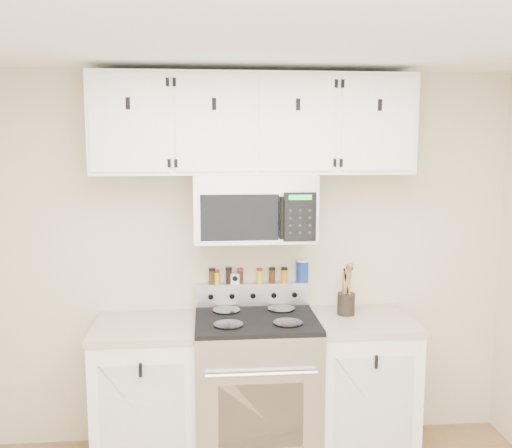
{
  "coord_description": "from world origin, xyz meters",
  "views": [
    {
      "loc": [
        -0.31,
        -2.02,
        2.03
      ],
      "look_at": [
        0.0,
        1.45,
        1.54
      ],
      "focal_mm": 40.0,
      "sensor_mm": 36.0,
      "label": 1
    }
  ],
  "objects_px": {
    "microwave": "(254,207)",
    "utensil_crock": "(346,302)",
    "range": "(256,387)",
    "salt_canister": "(302,271)"
  },
  "relations": [
    {
      "from": "microwave",
      "to": "utensil_crock",
      "type": "distance_m",
      "value": 0.87
    },
    {
      "from": "range",
      "to": "microwave",
      "type": "relative_size",
      "value": 1.45
    },
    {
      "from": "utensil_crock",
      "to": "salt_canister",
      "type": "bearing_deg",
      "value": 144.56
    },
    {
      "from": "microwave",
      "to": "salt_canister",
      "type": "xyz_separation_m",
      "value": [
        0.34,
        0.16,
        -0.45
      ]
    },
    {
      "from": "utensil_crock",
      "to": "salt_canister",
      "type": "distance_m",
      "value": 0.36
    },
    {
      "from": "range",
      "to": "salt_canister",
      "type": "bearing_deg",
      "value": 39.7
    },
    {
      "from": "microwave",
      "to": "salt_canister",
      "type": "height_order",
      "value": "microwave"
    },
    {
      "from": "utensil_crock",
      "to": "salt_canister",
      "type": "height_order",
      "value": "utensil_crock"
    },
    {
      "from": "range",
      "to": "salt_canister",
      "type": "xyz_separation_m",
      "value": [
        0.34,
        0.28,
        0.69
      ]
    },
    {
      "from": "range",
      "to": "salt_canister",
      "type": "relative_size",
      "value": 7.25
    }
  ]
}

